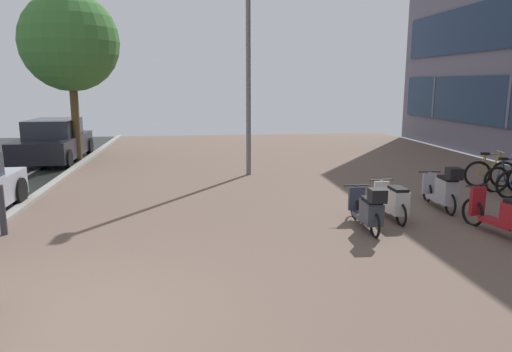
{
  "coord_description": "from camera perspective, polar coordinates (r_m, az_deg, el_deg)",
  "views": [
    {
      "loc": [
        1.46,
        -5.16,
        2.73
      ],
      "look_at": [
        2.42,
        2.11,
        1.28
      ],
      "focal_mm": 32.87,
      "sensor_mm": 36.0,
      "label": 1
    }
  ],
  "objects": [
    {
      "name": "bicycle_rack_05",
      "position": [
        14.08,
        26.61,
        0.26
      ],
      "size": [
        1.37,
        0.47,
        1.0
      ],
      "color": "black",
      "rests_on": "ground"
    },
    {
      "name": "bollard_far",
      "position": [
        9.72,
        -28.51,
        -3.66
      ],
      "size": [
        0.12,
        0.12,
        0.93
      ],
      "color": "#38383D",
      "rests_on": "ground"
    },
    {
      "name": "street_tree",
      "position": [
        17.73,
        -21.71,
        14.86
      ],
      "size": [
        3.32,
        3.32,
        5.77
      ],
      "color": "brown",
      "rests_on": "ground"
    },
    {
      "name": "lamp_post",
      "position": [
        14.06,
        -0.95,
        14.85
      ],
      "size": [
        0.2,
        0.52,
        6.59
      ],
      "color": "slate",
      "rests_on": "ground"
    },
    {
      "name": "scooter_extra",
      "position": [
        9.48,
        28.5,
        -4.11
      ],
      "size": [
        0.67,
        1.83,
        0.99
      ],
      "color": "black",
      "rests_on": "ground"
    },
    {
      "name": "ground",
      "position": [
        5.86,
        -7.27,
        -16.98
      ],
      "size": [
        21.0,
        40.0,
        0.13
      ],
      "color": "black"
    },
    {
      "name": "parked_car_far",
      "position": [
        18.29,
        -23.41,
        3.86
      ],
      "size": [
        1.95,
        4.31,
        1.47
      ],
      "color": "black",
      "rests_on": "ground"
    },
    {
      "name": "scooter_near",
      "position": [
        9.91,
        16.36,
        -2.98
      ],
      "size": [
        0.52,
        1.63,
        0.74
      ],
      "color": "black",
      "rests_on": "ground"
    },
    {
      "name": "scooter_far",
      "position": [
        10.98,
        21.88,
        -1.54
      ],
      "size": [
        0.52,
        1.7,
        1.04
      ],
      "color": "black",
      "rests_on": "ground"
    },
    {
      "name": "scooter_mid",
      "position": [
        9.05,
        13.52,
        -3.93
      ],
      "size": [
        0.52,
        1.71,
        0.93
      ],
      "color": "black",
      "rests_on": "ground"
    },
    {
      "name": "bicycle_rack_04",
      "position": [
        13.59,
        28.29,
        -0.29
      ],
      "size": [
        1.33,
        0.48,
        0.96
      ],
      "color": "black",
      "rests_on": "ground"
    }
  ]
}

